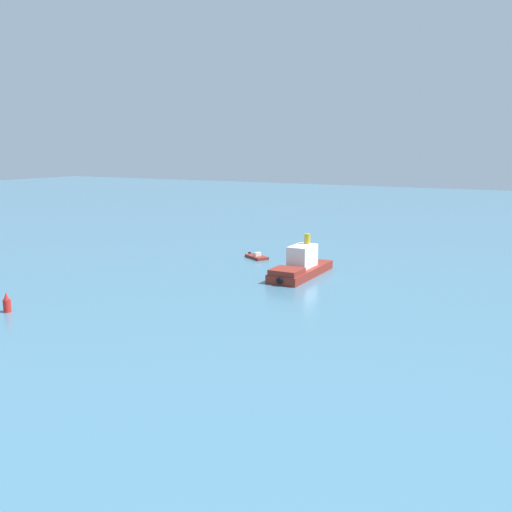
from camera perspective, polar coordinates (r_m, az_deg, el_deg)
The scene contains 3 objects.
fishing_skiff at distance 77.36m, azimuth 0.06°, elevation -0.07°, with size 4.06×3.36×0.88m.
tugboat at distance 66.65m, azimuth 4.52°, elevation -1.03°, with size 3.97×11.84×4.81m.
channel_buoy_red at distance 56.95m, azimuth -23.96°, elevation -4.43°, with size 0.70×0.70×1.90m.
Camera 1 is at (38.18, -19.33, 14.93)m, focal length 39.41 mm.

